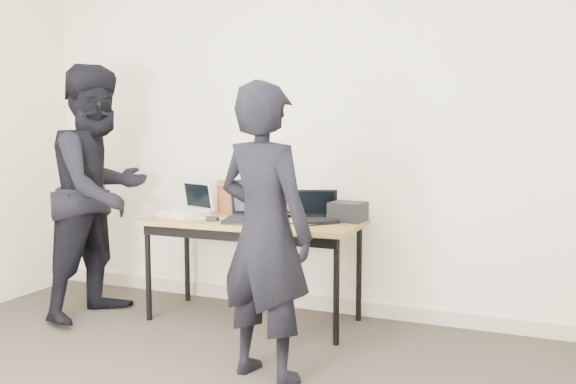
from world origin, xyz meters
The scene contains 13 objects.
room centered at (0.00, 0.00, 1.35)m, with size 4.60×4.60×2.80m.
desk centered at (-0.26, 1.82, 0.66)m, with size 1.52×0.69×0.72m.
laptop_beige centered at (-0.76, 1.78, 0.77)m, with size 0.37×0.37×0.24m.
laptop_center centered at (-0.24, 1.78, 0.78)m, with size 0.42×0.42×0.27m.
laptop_right centered at (0.17, 1.94, 0.77)m, with size 0.37×0.36×0.21m.
leather_satchel centered at (-0.44, 2.04, 0.85)m, with size 0.38×0.22×0.25m.
tissue centered at (-0.41, 2.05, 1.00)m, with size 0.13×0.10×0.08m, color white.
equipment_box centered at (0.37, 2.01, 0.79)m, with size 0.23×0.19×0.13m, color black.
power_brick centered at (-0.48, 1.65, 0.73)m, with size 0.08×0.05×0.03m, color black.
cables centered at (-0.21, 1.81, 0.72)m, with size 1.15×0.41×0.01m.
person_typist centered at (0.24, 0.94, 0.81)m, with size 0.59×0.39×1.61m, color black.
person_observer centered at (-1.32, 1.52, 0.90)m, with size 0.87×0.68×1.79m, color black.
baseboard centered at (0.00, 2.23, 0.05)m, with size 4.50×0.03×0.10m, color #AFA791.
Camera 1 is at (1.68, -2.12, 1.41)m, focal length 40.00 mm.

